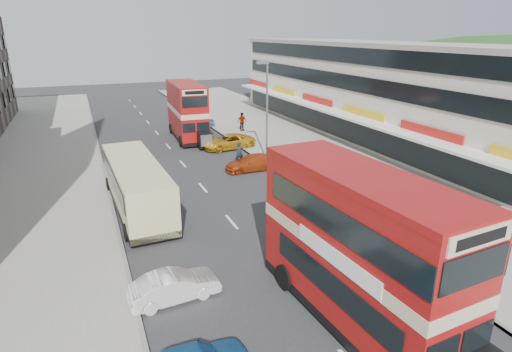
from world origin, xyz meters
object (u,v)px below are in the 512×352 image
street_lamp (266,104)px  car_right_c (199,123)px  bus_second (187,111)px  car_left_front (174,286)px  pedestrian_near (303,164)px  cyclist (240,159)px  coach (136,184)px  car_right_b (228,142)px  pedestrian_far (242,122)px  bus_main (360,249)px  car_right_a (252,163)px

street_lamp → car_right_c: 15.25m
bus_second → car_left_front: 27.35m
pedestrian_near → street_lamp: bearing=-99.1°
car_left_front → cyclist: bearing=-34.1°
coach → car_left_front: (0.06, -9.96, -1.02)m
car_left_front → pedestrian_near: 16.48m
car_left_front → pedestrian_near: bearing=-51.8°
car_right_b → cyclist: cyclist is taller
bus_second → car_right_b: (2.42, -5.35, -2.12)m
car_left_front → pedestrian_far: pedestrian_far is taller
bus_main → cyclist: 19.37m
pedestrian_near → pedestrian_far: bearing=-114.2°
bus_second → car_left_front: bearing=77.9°
car_right_a → pedestrian_far: bearing=163.7°
coach → car_left_front: size_ratio=2.87×
street_lamp → cyclist: street_lamp is taller
car_right_c → pedestrian_near: (2.65, -19.27, 0.44)m
coach → pedestrian_near: coach is taller
coach → cyclist: coach is taller
coach → pedestrian_near: (12.06, 1.33, -0.61)m
car_left_front → car_right_c: size_ratio=1.07×
coach → pedestrian_far: coach is taller
car_right_a → car_right_b: (0.37, 6.67, 0.06)m
pedestrian_near → coach: bearing=-13.9°
cyclist → car_right_c: bearing=82.1°
coach → pedestrian_far: size_ratio=5.32×
street_lamp → car_right_a: street_lamp is taller
bus_second → car_right_a: (2.05, -12.02, -2.18)m
street_lamp → cyclist: (-2.57, -0.71, -4.10)m
street_lamp → car_right_b: size_ratio=1.68×
coach → car_right_a: bearing=23.0°
bus_second → car_right_a: 12.39m
bus_second → pedestrian_far: bearing=-171.7°
street_lamp → cyclist: bearing=-164.6°
coach → cyclist: 10.14m
bus_main → car_right_c: bearing=-99.5°
street_lamp → coach: bearing=-151.5°
car_right_c → pedestrian_near: pedestrian_near is taller
bus_main → bus_second: 30.12m
street_lamp → car_right_b: (-1.56, 4.97, -4.11)m
car_right_a → car_right_b: bearing=178.0°
coach → car_right_a: 10.24m
coach → car_right_c: (9.41, 20.60, -1.04)m
car_left_front → car_right_b: bearing=-29.4°
coach → cyclist: (8.57, 5.33, -0.93)m
cyclist → pedestrian_near: bearing=-53.7°
car_right_a → bus_second: bearing=-169.2°
bus_main → coach: bearing=-70.1°
car_left_front → car_right_a: (9.15, 14.30, 0.01)m
bus_main → pedestrian_near: bus_main is taller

